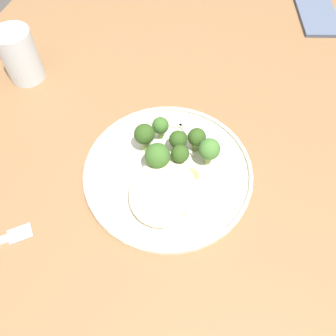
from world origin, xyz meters
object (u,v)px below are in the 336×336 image
at_px(broccoli_floret_near_rim, 180,155).
at_px(water_glass, 21,58).
at_px(broccoli_floret_tall_stalk, 158,156).
at_px(dinner_plate, 168,172).
at_px(seared_scallop_tilted_round, 164,161).
at_px(seared_scallop_large_seared, 179,210).
at_px(broccoli_floret_left_leaning, 197,138).
at_px(broccoli_floret_rear_charred, 209,150).
at_px(broccoli_floret_split_head, 158,125).
at_px(folded_napkin, 318,17).
at_px(seared_scallop_rear_pale, 164,184).
at_px(seared_scallop_center_golden, 149,194).
at_px(broccoli_floret_small_sprig, 145,135).
at_px(broccoli_floret_right_tilted, 178,141).
at_px(seared_scallop_half_hidden, 191,177).

xyz_separation_m(broccoli_floret_near_rim, water_glass, (-0.13, -0.37, 0.00)).
bearing_deg(broccoli_floret_near_rim, broccoli_floret_tall_stalk, -67.16).
bearing_deg(broccoli_floret_tall_stalk, dinner_plate, 84.78).
relative_size(seared_scallop_tilted_round, broccoli_floret_near_rim, 0.43).
distance_m(dinner_plate, broccoli_floret_tall_stalk, 0.04).
height_order(seared_scallop_large_seared, broccoli_floret_left_leaning, broccoli_floret_left_leaning).
distance_m(dinner_plate, broccoli_floret_rear_charred, 0.08).
relative_size(seared_scallop_large_seared, broccoli_floret_split_head, 0.68).
relative_size(broccoli_floret_near_rim, folded_napkin, 0.35).
relative_size(dinner_plate, seared_scallop_tilted_round, 13.08).
height_order(seared_scallop_tilted_round, seared_scallop_rear_pale, seared_scallop_rear_pale).
bearing_deg(seared_scallop_center_golden, broccoli_floret_small_sprig, -157.72).
distance_m(broccoli_floret_left_leaning, broccoli_floret_right_tilted, 0.03).
relative_size(seared_scallop_tilted_round, seared_scallop_center_golden, 0.64).
xyz_separation_m(seared_scallop_large_seared, water_glass, (-0.22, -0.39, 0.02)).
distance_m(seared_scallop_half_hidden, folded_napkin, 0.57).
xyz_separation_m(seared_scallop_tilted_round, folded_napkin, (-0.52, 0.23, -0.02)).
xyz_separation_m(seared_scallop_center_golden, water_glass, (-0.21, -0.34, 0.02)).
bearing_deg(folded_napkin, dinner_plate, -22.51).
bearing_deg(broccoli_floret_tall_stalk, broccoli_floret_left_leaning, 138.00).
bearing_deg(broccoli_floret_tall_stalk, seared_scallop_rear_pale, 32.21).
bearing_deg(seared_scallop_rear_pale, seared_scallop_center_golden, -32.54).
relative_size(dinner_plate, folded_napkin, 1.93).
relative_size(seared_scallop_half_hidden, broccoli_floret_rear_charred, 0.47).
relative_size(seared_scallop_rear_pale, broccoli_floret_split_head, 0.47).
distance_m(broccoli_floret_small_sprig, water_glass, 0.32).
distance_m(seared_scallop_tilted_round, broccoli_floret_near_rim, 0.04).
bearing_deg(broccoli_floret_small_sprig, broccoli_floret_left_leaning, 105.54).
distance_m(broccoli_floret_tall_stalk, broccoli_floret_rear_charred, 0.09).
relative_size(broccoli_floret_tall_stalk, folded_napkin, 0.39).
xyz_separation_m(seared_scallop_tilted_round, broccoli_floret_right_tilted, (-0.04, 0.01, 0.02)).
relative_size(dinner_plate, seared_scallop_large_seared, 8.88).
bearing_deg(seared_scallop_center_golden, broccoli_floret_split_head, -169.01).
bearing_deg(seared_scallop_center_golden, broccoli_floret_right_tilted, 170.87).
distance_m(broccoli_floret_left_leaning, folded_napkin, 0.51).
relative_size(broccoli_floret_split_head, broccoli_floret_right_tilted, 1.08).
xyz_separation_m(seared_scallop_rear_pale, broccoli_floret_left_leaning, (-0.09, 0.03, 0.02)).
distance_m(dinner_plate, broccoli_floret_left_leaning, 0.08).
bearing_deg(seared_scallop_center_golden, broccoli_floret_near_rim, 157.98).
distance_m(seared_scallop_large_seared, water_glass, 0.45).
distance_m(seared_scallop_large_seared, broccoli_floret_small_sprig, 0.14).
bearing_deg(broccoli_floret_right_tilted, seared_scallop_rear_pale, -0.34).
relative_size(seared_scallop_center_golden, broccoli_floret_tall_stalk, 0.59).
height_order(seared_scallop_large_seared, broccoli_floret_split_head, broccoli_floret_split_head).
relative_size(broccoli_floret_rear_charred, water_glass, 0.54).
bearing_deg(seared_scallop_rear_pale, seared_scallop_large_seared, 42.31).
bearing_deg(dinner_plate, broccoli_floret_near_rim, 135.35).
relative_size(dinner_plate, broccoli_floret_tall_stalk, 5.00).
xyz_separation_m(seared_scallop_tilted_round, seared_scallop_center_golden, (0.07, -0.00, 0.00)).
relative_size(water_glass, folded_napkin, 0.72).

